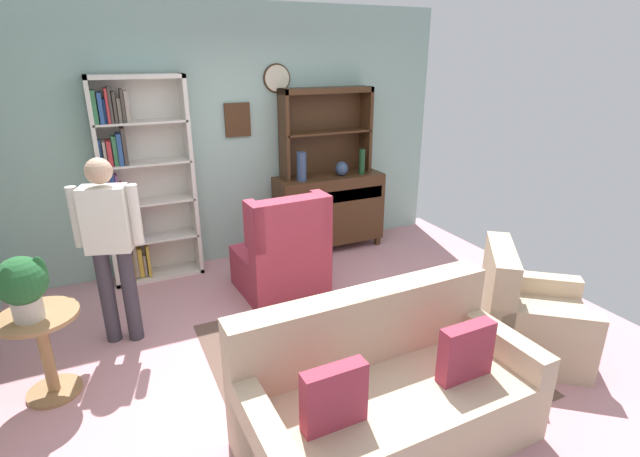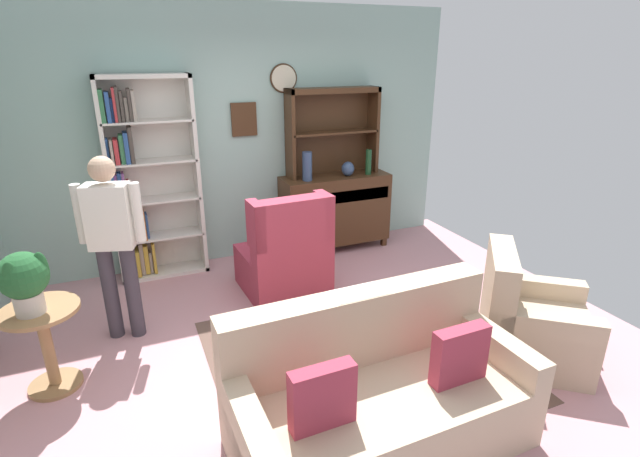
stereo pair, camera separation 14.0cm
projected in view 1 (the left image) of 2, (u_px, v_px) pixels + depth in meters
ground_plane at (319, 345)px, 3.98m from camera, size 5.40×4.60×0.02m
wall_back at (238, 137)px, 5.29m from camera, size 5.00×0.09×2.80m
area_rug at (358, 357)px, 3.80m from camera, size 2.20×2.06×0.01m
bookshelf at (139, 184)px, 4.82m from camera, size 0.90×0.30×2.10m
sideboard at (329, 208)px, 5.78m from camera, size 1.30×0.45×0.92m
sideboard_hutch at (325, 120)px, 5.50m from camera, size 1.10×0.26×1.00m
vase_tall at (301, 166)px, 5.35m from camera, size 0.11×0.11×0.33m
vase_round at (342, 169)px, 5.60m from camera, size 0.15×0.15×0.17m
bottle_wine at (362, 162)px, 5.66m from camera, size 0.07×0.07×0.30m
couch_floral at (385, 396)px, 2.92m from camera, size 1.82×0.89×0.90m
armchair_floral at (527, 320)px, 3.79m from camera, size 1.08×1.07×0.88m
wingback_chair at (283, 258)px, 4.69m from camera, size 0.82×0.84×1.05m
plant_stand at (44, 345)px, 3.27m from camera, size 0.52×0.52×0.64m
potted_plant_large at (22, 284)px, 3.04m from camera, size 0.32×0.32×0.44m
person_reading at (110, 240)px, 3.74m from camera, size 0.52×0.29×1.56m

